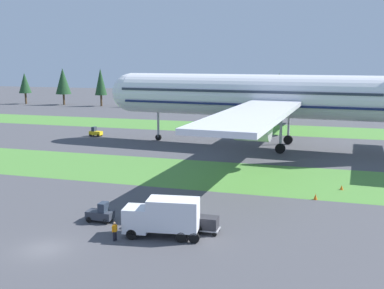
{
  "coord_description": "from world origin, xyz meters",
  "views": [
    {
      "loc": [
        22.01,
        -31.14,
        15.7
      ],
      "look_at": [
        4.55,
        28.94,
        4.0
      ],
      "focal_mm": 42.6,
      "sensor_mm": 36.0,
      "label": 1
    }
  ],
  "objects_px": {
    "catering_truck": "(163,216)",
    "ground_crew_loader": "(178,204)",
    "cargo_dolly_lead": "(148,217)",
    "ground_crew_marshaller": "(115,230)",
    "taxiway_marker_1": "(342,187)",
    "pushback_tractor": "(95,132)",
    "cargo_dolly_third": "(207,223)",
    "cargo_dolly_second": "(177,220)",
    "airliner": "(271,96)",
    "taxiway_marker_0": "(316,197)",
    "baggage_tug": "(101,214)"
  },
  "relations": [
    {
      "from": "cargo_dolly_lead",
      "to": "cargo_dolly_third",
      "type": "relative_size",
      "value": 1.0
    },
    {
      "from": "baggage_tug",
      "to": "catering_truck",
      "type": "height_order",
      "value": "catering_truck"
    },
    {
      "from": "pushback_tractor",
      "to": "ground_crew_marshaller",
      "type": "xyz_separation_m",
      "value": [
        28.24,
        -49.6,
        0.13
      ]
    },
    {
      "from": "catering_truck",
      "to": "ground_crew_marshaller",
      "type": "height_order",
      "value": "catering_truck"
    },
    {
      "from": "cargo_dolly_lead",
      "to": "ground_crew_marshaller",
      "type": "bearing_deg",
      "value": 158.42
    },
    {
      "from": "airliner",
      "to": "taxiway_marker_1",
      "type": "height_order",
      "value": "airliner"
    },
    {
      "from": "cargo_dolly_second",
      "to": "ground_crew_marshaller",
      "type": "relative_size",
      "value": 1.27
    },
    {
      "from": "catering_truck",
      "to": "cargo_dolly_second",
      "type": "bearing_deg",
      "value": -26.03
    },
    {
      "from": "cargo_dolly_lead",
      "to": "ground_crew_marshaller",
      "type": "height_order",
      "value": "ground_crew_marshaller"
    },
    {
      "from": "cargo_dolly_second",
      "to": "catering_truck",
      "type": "relative_size",
      "value": 0.31
    },
    {
      "from": "cargo_dolly_lead",
      "to": "pushback_tractor",
      "type": "relative_size",
      "value": 0.82
    },
    {
      "from": "cargo_dolly_second",
      "to": "taxiway_marker_0",
      "type": "relative_size",
      "value": 3.16
    },
    {
      "from": "airliner",
      "to": "catering_truck",
      "type": "bearing_deg",
      "value": 178.57
    },
    {
      "from": "catering_truck",
      "to": "ground_crew_loader",
      "type": "height_order",
      "value": "catering_truck"
    },
    {
      "from": "airliner",
      "to": "ground_crew_loader",
      "type": "height_order",
      "value": "airliner"
    },
    {
      "from": "airliner",
      "to": "ground_crew_loader",
      "type": "bearing_deg",
      "value": 176.66
    },
    {
      "from": "ground_crew_loader",
      "to": "cargo_dolly_second",
      "type": "bearing_deg",
      "value": 91.87
    },
    {
      "from": "baggage_tug",
      "to": "cargo_dolly_lead",
      "type": "distance_m",
      "value": 5.03
    },
    {
      "from": "pushback_tractor",
      "to": "ground_crew_loader",
      "type": "xyz_separation_m",
      "value": [
        31.34,
        -41.1,
        0.13
      ]
    },
    {
      "from": "cargo_dolly_lead",
      "to": "cargo_dolly_second",
      "type": "bearing_deg",
      "value": -90.0
    },
    {
      "from": "cargo_dolly_lead",
      "to": "cargo_dolly_third",
      "type": "bearing_deg",
      "value": -90.0
    },
    {
      "from": "baggage_tug",
      "to": "taxiway_marker_0",
      "type": "height_order",
      "value": "baggage_tug"
    },
    {
      "from": "cargo_dolly_lead",
      "to": "taxiway_marker_0",
      "type": "bearing_deg",
      "value": -48.83
    },
    {
      "from": "pushback_tractor",
      "to": "taxiway_marker_1",
      "type": "relative_size",
      "value": 4.57
    },
    {
      "from": "cargo_dolly_second",
      "to": "ground_crew_loader",
      "type": "bearing_deg",
      "value": 16.89
    },
    {
      "from": "cargo_dolly_lead",
      "to": "ground_crew_marshaller",
      "type": "distance_m",
      "value": 4.31
    },
    {
      "from": "cargo_dolly_third",
      "to": "catering_truck",
      "type": "bearing_deg",
      "value": 119.32
    },
    {
      "from": "catering_truck",
      "to": "ground_crew_marshaller",
      "type": "relative_size",
      "value": 4.14
    },
    {
      "from": "cargo_dolly_second",
      "to": "pushback_tractor",
      "type": "bearing_deg",
      "value": 35.56
    },
    {
      "from": "taxiway_marker_1",
      "to": "cargo_dolly_lead",
      "type": "bearing_deg",
      "value": -134.69
    },
    {
      "from": "airliner",
      "to": "catering_truck",
      "type": "distance_m",
      "value": 45.95
    },
    {
      "from": "ground_crew_loader",
      "to": "catering_truck",
      "type": "bearing_deg",
      "value": 81.05
    },
    {
      "from": "baggage_tug",
      "to": "ground_crew_marshaller",
      "type": "xyz_separation_m",
      "value": [
        3.45,
        -4.0,
        0.13
      ]
    },
    {
      "from": "cargo_dolly_lead",
      "to": "taxiway_marker_1",
      "type": "bearing_deg",
      "value": -44.79
    },
    {
      "from": "cargo_dolly_lead",
      "to": "taxiway_marker_1",
      "type": "height_order",
      "value": "cargo_dolly_lead"
    },
    {
      "from": "ground_crew_marshaller",
      "to": "taxiway_marker_1",
      "type": "bearing_deg",
      "value": -11.51
    },
    {
      "from": "cargo_dolly_second",
      "to": "catering_truck",
      "type": "bearing_deg",
      "value": 161.46
    },
    {
      "from": "taxiway_marker_0",
      "to": "pushback_tractor",
      "type": "bearing_deg",
      "value": 144.27
    },
    {
      "from": "cargo_dolly_third",
      "to": "ground_crew_marshaller",
      "type": "height_order",
      "value": "ground_crew_marshaller"
    },
    {
      "from": "airliner",
      "to": "taxiway_marker_0",
      "type": "height_order",
      "value": "airliner"
    },
    {
      "from": "cargo_dolly_lead",
      "to": "taxiway_marker_0",
      "type": "xyz_separation_m",
      "value": [
        15.12,
        13.27,
        -0.57
      ]
    },
    {
      "from": "baggage_tug",
      "to": "cargo_dolly_second",
      "type": "bearing_deg",
      "value": -90.0
    },
    {
      "from": "taxiway_marker_1",
      "to": "catering_truck",
      "type": "bearing_deg",
      "value": -128.02
    },
    {
      "from": "ground_crew_loader",
      "to": "taxiway_marker_0",
      "type": "xyz_separation_m",
      "value": [
        13.6,
        8.78,
        -0.6
      ]
    },
    {
      "from": "catering_truck",
      "to": "taxiway_marker_0",
      "type": "bearing_deg",
      "value": -47.77
    },
    {
      "from": "pushback_tractor",
      "to": "taxiway_marker_1",
      "type": "height_order",
      "value": "pushback_tractor"
    },
    {
      "from": "catering_truck",
      "to": "ground_crew_loader",
      "type": "relative_size",
      "value": 4.14
    },
    {
      "from": "cargo_dolly_lead",
      "to": "cargo_dolly_second",
      "type": "height_order",
      "value": "same"
    },
    {
      "from": "cargo_dolly_third",
      "to": "ground_crew_marshaller",
      "type": "relative_size",
      "value": 1.27
    },
    {
      "from": "ground_crew_marshaller",
      "to": "taxiway_marker_0",
      "type": "relative_size",
      "value": 2.5
    }
  ]
}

